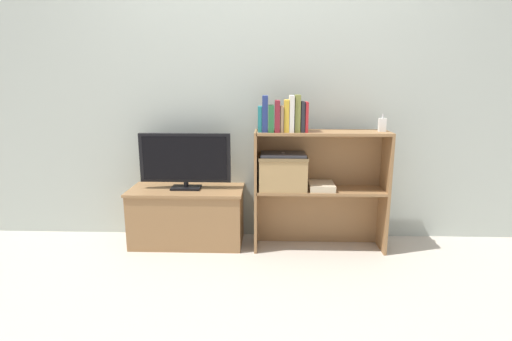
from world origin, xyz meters
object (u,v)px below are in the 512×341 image
object	(u,v)px
book_ivory	(292,114)
book_olive	(297,113)
book_charcoal	(302,117)
book_navy	(265,114)
magazine_stack	(321,186)
tv_stand	(187,216)
book_crimson	(306,117)
baby_monitor	(382,125)
storage_basket_left	(283,171)
book_teal	(260,119)
book_maroon	(277,116)
book_forest	(271,118)
book_tan	(282,119)
tv	(185,159)
laptop	(283,154)
book_mustard	(286,116)

from	to	relation	value
book_ivory	book_olive	distance (m)	0.04
book_ivory	book_charcoal	xyz separation A→B (m)	(0.08, 0.00, -0.02)
book_navy	magazine_stack	xyz separation A→B (m)	(0.41, 0.02, -0.53)
tv_stand	book_navy	xyz separation A→B (m)	(0.60, -0.08, 0.79)
book_olive	book_crimson	size ratio (longest dim) A/B	1.23
baby_monitor	storage_basket_left	size ratio (longest dim) A/B	0.35
book_teal	magazine_stack	distance (m)	0.67
book_maroon	baby_monitor	bearing A→B (deg)	2.20
book_maroon	book_olive	size ratio (longest dim) A/B	0.85
storage_basket_left	book_forest	bearing A→B (deg)	-171.41
book_tan	book_crimson	size ratio (longest dim) A/B	0.86
book_olive	baby_monitor	bearing A→B (deg)	2.71
book_maroon	tv_stand	bearing A→B (deg)	172.91
book_crimson	storage_basket_left	bearing A→B (deg)	175.07
tv	book_olive	xyz separation A→B (m)	(0.82, -0.08, 0.35)
book_charcoal	laptop	bearing A→B (deg)	174.07
book_navy	book_mustard	bearing A→B (deg)	0.00
book_maroon	book_crimson	xyz separation A→B (m)	(0.20, 0.00, -0.01)
book_mustard	storage_basket_left	bearing A→B (deg)	142.75
book_navy	storage_basket_left	bearing A→B (deg)	5.88
baby_monitor	book_ivory	bearing A→B (deg)	-177.46
book_charcoal	book_navy	bearing A→B (deg)	180.00
tv	magazine_stack	bearing A→B (deg)	-3.67
book_navy	book_ivory	xyz separation A→B (m)	(0.19, 0.00, 0.00)
storage_basket_left	baby_monitor	bearing A→B (deg)	1.23
book_maroon	magazine_stack	size ratio (longest dim) A/B	0.98
book_teal	tv_stand	bearing A→B (deg)	171.40
book_teal	book_navy	xyz separation A→B (m)	(0.04, 0.00, 0.04)
baby_monitor	magazine_stack	size ratio (longest dim) A/B	0.56
tv_stand	tv	world-z (taller)	tv
book_teal	book_forest	world-z (taller)	book_forest
book_mustard	storage_basket_left	world-z (taller)	book_mustard
book_teal	book_mustard	size ratio (longest dim) A/B	0.80
book_maroon	book_olive	xyz separation A→B (m)	(0.14, 0.00, 0.02)
book_charcoal	laptop	distance (m)	0.30
book_charcoal	book_crimson	xyz separation A→B (m)	(0.03, 0.00, -0.00)
book_ivory	baby_monitor	size ratio (longest dim) A/B	2.04
tv	book_crimson	distance (m)	0.95
book_teal	book_maroon	size ratio (longest dim) A/B	0.81
book_teal	book_navy	world-z (taller)	book_navy
book_navy	book_crimson	xyz separation A→B (m)	(0.29, 0.00, -0.02)
book_tan	book_mustard	xyz separation A→B (m)	(0.03, 0.00, 0.02)
book_navy	book_olive	bearing A→B (deg)	0.00
book_forest	storage_basket_left	bearing A→B (deg)	8.59
book_navy	laptop	bearing A→B (deg)	5.88
book_mustard	book_olive	world-z (taller)	book_olive
tv_stand	book_tan	distance (m)	1.04
book_charcoal	magazine_stack	world-z (taller)	book_charcoal
book_maroon	book_ivory	world-z (taller)	book_ivory
book_tan	book_crimson	xyz separation A→B (m)	(0.17, 0.00, 0.01)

